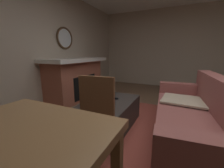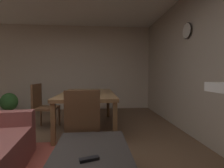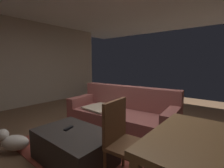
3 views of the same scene
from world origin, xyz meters
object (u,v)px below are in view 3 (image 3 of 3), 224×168
tv_remote (69,128)px  dining_chair_west (123,136)px  ottoman_coffee_table (74,146)px  small_dog (13,141)px  couch (122,116)px

tv_remote → dining_chair_west: dining_chair_west is taller
ottoman_coffee_table → small_dog: ottoman_coffee_table is taller
tv_remote → small_dog: bearing=-164.4°
couch → small_dog: couch is taller
couch → ottoman_coffee_table: couch is taller
couch → dining_chair_west: 1.36m
tv_remote → ottoman_coffee_table: bearing=-22.0°
small_dog → dining_chair_west: bearing=20.7°
dining_chair_west → small_dog: dining_chair_west is taller
couch → ottoman_coffee_table: (0.07, -1.23, -0.10)m
couch → tv_remote: bearing=-92.6°
ottoman_coffee_table → small_dog: (-0.87, -0.46, -0.03)m
dining_chair_west → small_dog: size_ratio=2.03×
ottoman_coffee_table → tv_remote: (-0.13, 0.01, 0.22)m
ottoman_coffee_table → tv_remote: size_ratio=6.85×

